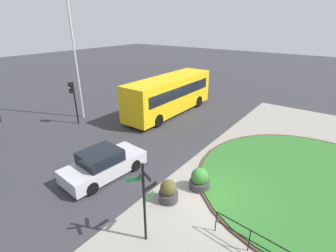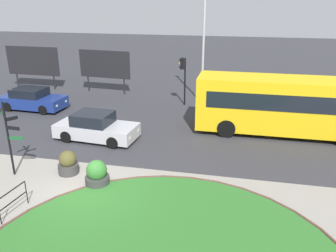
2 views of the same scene
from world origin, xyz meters
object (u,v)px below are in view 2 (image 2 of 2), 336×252
at_px(billboard_left, 105,65).
at_px(planter_kerbside, 68,163).
at_px(signpost_directional, 9,133).
at_px(car_near_lane, 96,127).
at_px(lamppost_tall, 204,32).
at_px(traffic_light_near, 183,71).
at_px(bus_yellow, 285,105).
at_px(car_far_lane, 32,99).
at_px(planter_near_signpost, 97,174).
at_px(billboard_right, 33,61).

distance_m(billboard_left, planter_kerbside, 13.92).
bearing_deg(signpost_directional, car_near_lane, 67.72).
xyz_separation_m(lamppost_tall, planter_kerbside, (-4.34, -12.11, -4.54)).
bearing_deg(car_near_lane, lamppost_tall, 65.13).
xyz_separation_m(traffic_light_near, billboard_left, (-6.62, 2.11, -0.23)).
bearing_deg(bus_yellow, car_far_lane, 175.93).
relative_size(car_near_lane, billboard_left, 1.04).
bearing_deg(traffic_light_near, signpost_directional, 58.70).
height_order(traffic_light_near, planter_near_signpost, traffic_light_near).
xyz_separation_m(traffic_light_near, planter_near_signpost, (-1.45, -11.92, -1.98)).
bearing_deg(car_far_lane, signpost_directional, -59.13).
relative_size(bus_yellow, car_near_lane, 2.14).
xyz_separation_m(traffic_light_near, planter_kerbside, (-3.08, -11.24, -1.98)).
relative_size(signpost_directional, planter_near_signpost, 3.02).
relative_size(bus_yellow, billboard_right, 2.01).
relative_size(car_far_lane, planter_near_signpost, 4.10).
height_order(signpost_directional, car_far_lane, signpost_directional).
xyz_separation_m(car_far_lane, planter_near_signpost, (8.43, -8.75, -0.20)).
bearing_deg(signpost_directional, planter_near_signpost, -1.15).
xyz_separation_m(signpost_directional, car_far_lane, (-4.58, 8.67, -1.25)).
relative_size(car_far_lane, billboard_left, 1.04).
height_order(car_near_lane, planter_kerbside, car_near_lane).
xyz_separation_m(billboard_right, planter_near_signpost, (11.61, -14.25, -1.74)).
distance_m(planter_near_signpost, planter_kerbside, 1.76).
bearing_deg(bus_yellow, signpost_directional, -147.48).
height_order(lamppost_tall, planter_kerbside, lamppost_tall).
height_order(bus_yellow, car_near_lane, bus_yellow).
relative_size(signpost_directional, car_far_lane, 0.74).
relative_size(signpost_directional, billboard_right, 0.69).
bearing_deg(billboard_left, signpost_directional, -79.48).
bearing_deg(lamppost_tall, bus_yellow, -45.20).
height_order(car_near_lane, billboard_left, billboard_left).
height_order(billboard_left, planter_kerbside, billboard_left).
bearing_deg(planter_kerbside, signpost_directional, -164.90).
bearing_deg(signpost_directional, traffic_light_near, 65.87).
xyz_separation_m(car_far_lane, planter_kerbside, (6.80, -8.07, -0.20)).
relative_size(car_near_lane, billboard_right, 0.94).
bearing_deg(signpost_directional, billboard_right, 118.68).
bearing_deg(car_near_lane, planter_kerbside, -79.55).
distance_m(car_far_lane, planter_kerbside, 10.56).
distance_m(bus_yellow, lamppost_tall, 8.11).
bearing_deg(billboard_left, traffic_light_near, -12.51).
bearing_deg(car_far_lane, planter_near_signpost, -43.02).
height_order(car_far_lane, planter_near_signpost, car_far_lane).
distance_m(signpost_directional, lamppost_tall, 14.64).
height_order(billboard_right, planter_kerbside, billboard_right).
bearing_deg(bus_yellow, car_near_lane, -163.35).
distance_m(signpost_directional, planter_kerbside, 2.72).
xyz_separation_m(car_near_lane, billboard_right, (-9.61, 9.64, 1.55)).
height_order(car_far_lane, planter_kerbside, car_far_lane).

